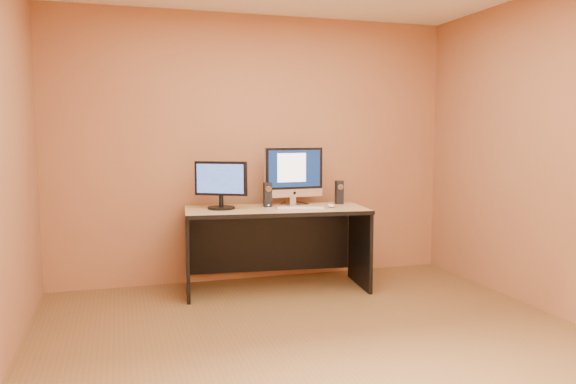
% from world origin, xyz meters
% --- Properties ---
extents(floor, '(4.00, 4.00, 0.00)m').
position_xyz_m(floor, '(0.00, 0.00, 0.00)').
color(floor, brown).
rests_on(floor, ground).
extents(walls, '(4.00, 4.00, 2.60)m').
position_xyz_m(walls, '(0.00, 0.00, 1.30)').
color(walls, '#9C683F').
rests_on(walls, ground).
extents(desk, '(1.72, 0.89, 0.76)m').
position_xyz_m(desk, '(0.07, 1.51, 0.38)').
color(desk, tan).
rests_on(desk, ground).
extents(imac, '(0.60, 0.26, 0.57)m').
position_xyz_m(imac, '(0.30, 1.68, 1.05)').
color(imac, silver).
rests_on(imac, desk).
extents(second_monitor, '(0.55, 0.45, 0.43)m').
position_xyz_m(second_monitor, '(-0.42, 1.61, 0.98)').
color(second_monitor, black).
rests_on(second_monitor, desk).
extents(speaker_left, '(0.07, 0.08, 0.23)m').
position_xyz_m(speaker_left, '(0.02, 1.63, 0.88)').
color(speaker_left, black).
rests_on(speaker_left, desk).
extents(speaker_right, '(0.07, 0.08, 0.23)m').
position_xyz_m(speaker_right, '(0.75, 1.65, 0.88)').
color(speaker_right, black).
rests_on(speaker_right, desk).
extents(keyboard, '(0.46, 0.22, 0.02)m').
position_xyz_m(keyboard, '(0.26, 1.37, 0.77)').
color(keyboard, silver).
rests_on(keyboard, desk).
extents(mouse, '(0.06, 0.11, 0.04)m').
position_xyz_m(mouse, '(0.57, 1.41, 0.78)').
color(mouse, silver).
rests_on(mouse, desk).
extents(cable_a, '(0.06, 0.22, 0.01)m').
position_xyz_m(cable_a, '(0.42, 1.81, 0.77)').
color(cable_a, black).
rests_on(cable_a, desk).
extents(cable_b, '(0.09, 0.17, 0.01)m').
position_xyz_m(cable_b, '(0.23, 1.84, 0.77)').
color(cable_b, black).
rests_on(cable_b, desk).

